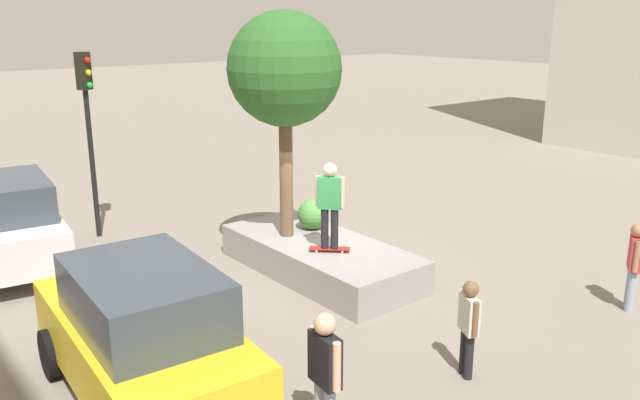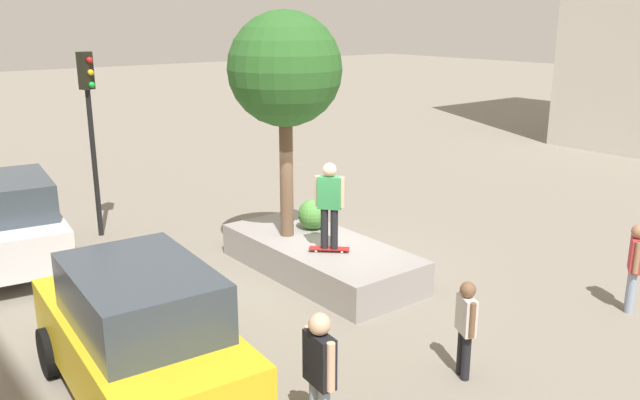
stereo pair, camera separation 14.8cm
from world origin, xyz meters
The scene contains 12 objects.
ground_plane centered at (0.00, 0.00, 0.00)m, with size 120.00×120.00×0.00m, color gray.
planter_ledge centered at (0.07, 0.09, 0.34)m, with size 4.54×1.98×0.68m, color gray.
plaza_tree centered at (0.86, 0.36, 4.13)m, with size 2.30×2.30×4.63m.
boxwood_shrub centered at (0.86, -0.34, 1.01)m, with size 0.66×0.66×0.66m, color #4C8C3D.
skateboard centered at (-0.49, 0.30, 0.74)m, with size 0.70×0.73×0.07m.
skateboarder centered at (-0.49, 0.30, 1.75)m, with size 0.48×0.45×1.72m.
taxi_cab centered at (-2.13, 4.93, 1.03)m, with size 4.50×2.32×2.03m.
police_car centered at (4.44, 4.95, 1.00)m, with size 4.43×2.42×1.97m.
traffic_light_corner centered at (5.32, 2.78, 3.01)m, with size 0.37×0.36×4.40m.
pedestrian_crossing centered at (-4.84, -3.20, 0.95)m, with size 0.39×0.49×1.64m.
passerby_with_bag centered at (-4.38, 3.60, 1.03)m, with size 0.60×0.28×1.78m.
bystander_watching centered at (-4.44, 0.94, 0.87)m, with size 0.46×0.34×1.51m.
Camera 2 is at (-9.94, 7.97, 5.17)m, focal length 36.68 mm.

